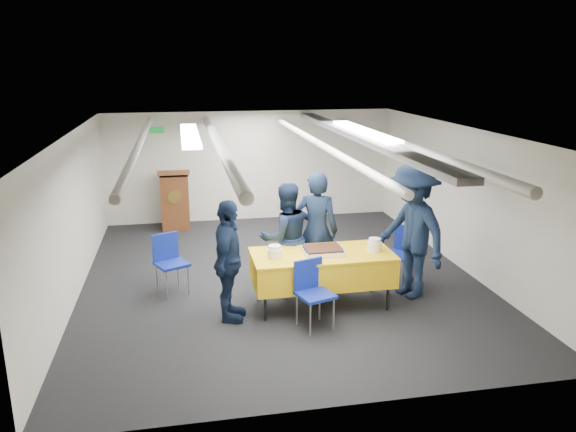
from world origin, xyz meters
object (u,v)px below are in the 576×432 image
object	(u,v)px
sailor_a	(316,230)
sailor_c	(228,261)
chair_near	(312,287)
sheet_cake	(323,250)
serving_table	(322,268)
sailor_b	(285,238)
podium	(175,199)
chair_left	(169,257)
chair_right	(402,249)
sailor_d	(412,231)

from	to	relation	value
sailor_a	sailor_c	xyz separation A→B (m)	(-1.38, -0.89, -0.07)
chair_near	sailor_c	distance (m)	1.12
sheet_cake	serving_table	bearing A→B (deg)	92.30
sailor_b	sailor_c	distance (m)	1.22
podium	chair_left	size ratio (longest dim) A/B	1.44
sheet_cake	chair_right	bearing A→B (deg)	24.48
sheet_cake	chair_near	bearing A→B (deg)	-116.61
podium	sailor_a	bearing A→B (deg)	-59.35
chair_right	sailor_d	xyz separation A→B (m)	(-0.09, -0.52, 0.44)
sailor_b	chair_left	bearing A→B (deg)	-20.51
sailor_b	sailor_a	bearing A→B (deg)	176.79
serving_table	sailor_d	world-z (taller)	sailor_d
chair_near	chair_left	bearing A→B (deg)	140.64
podium	sailor_d	bearing A→B (deg)	-50.92
serving_table	chair_right	world-z (taller)	chair_right
chair_left	sailor_c	distance (m)	1.38
chair_left	sailor_c	size ratio (longest dim) A/B	0.54
sheet_cake	sailor_c	xyz separation A→B (m)	(-1.29, -0.17, -0.01)
serving_table	sheet_cake	world-z (taller)	sheet_cake
sailor_b	sheet_cake	bearing A→B (deg)	109.87
podium	chair_near	world-z (taller)	podium
serving_table	sailor_b	xyz separation A→B (m)	(-0.39, 0.63, 0.25)
sailor_c	serving_table	bearing A→B (deg)	-66.21
chair_left	sailor_c	world-z (taller)	sailor_c
sailor_b	sailor_c	xyz separation A→B (m)	(-0.90, -0.82, -0.01)
sailor_a	sailor_b	xyz separation A→B (m)	(-0.48, -0.07, -0.07)
serving_table	sailor_c	bearing A→B (deg)	-171.68
sailor_a	serving_table	bearing A→B (deg)	105.34
sheet_cake	sailor_a	xyz separation A→B (m)	(0.09, 0.72, 0.07)
chair_left	chair_near	bearing A→B (deg)	-39.36
sheet_cake	sailor_a	distance (m)	0.73
podium	sailor_c	size ratio (longest dim) A/B	0.78
chair_right	sailor_c	distance (m)	2.85
chair_right	sheet_cake	bearing A→B (deg)	-155.52
chair_left	serving_table	bearing A→B (deg)	-23.73
sailor_c	sailor_d	size ratio (longest dim) A/B	0.83
serving_table	sailor_b	bearing A→B (deg)	121.67
serving_table	podium	xyz separation A→B (m)	(-1.98, 4.20, 0.05)
chair_right	sailor_c	bearing A→B (deg)	-163.20
chair_near	podium	bearing A→B (deg)	109.75
podium	sailor_c	world-z (taller)	sailor_c
chair_right	sailor_a	xyz separation A→B (m)	(-1.34, 0.07, 0.35)
sheet_cake	chair_right	world-z (taller)	chair_right
chair_right	sailor_d	bearing A→B (deg)	-100.13
serving_table	sailor_a	distance (m)	0.78
sailor_b	serving_table	bearing A→B (deg)	110.50
chair_left	sailor_d	bearing A→B (deg)	-13.15
chair_left	sailor_a	distance (m)	2.20
serving_table	sailor_b	size ratio (longest dim) A/B	1.18
sailor_d	sailor_c	bearing A→B (deg)	-101.14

